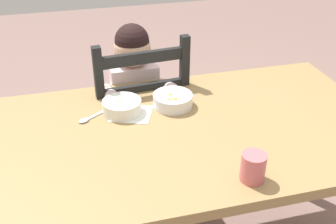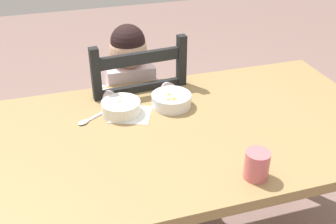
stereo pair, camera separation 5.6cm
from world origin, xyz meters
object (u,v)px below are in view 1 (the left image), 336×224
object	(u,v)px
bowl_of_carrots	(173,100)
drinking_cup	(253,167)
child_figure	(135,93)
spoon	(88,119)
dining_table	(184,149)
bowl_of_peas	(122,106)
dining_chair	(137,124)

from	to	relation	value
bowl_of_carrots	drinking_cup	world-z (taller)	drinking_cup
child_figure	spoon	world-z (taller)	child_figure
child_figure	spoon	bearing A→B (deg)	-127.68
drinking_cup	spoon	bearing A→B (deg)	133.80
spoon	dining_table	bearing A→B (deg)	-24.42
drinking_cup	bowl_of_carrots	bearing A→B (deg)	103.39
spoon	child_figure	bearing A→B (deg)	52.32
bowl_of_peas	bowl_of_carrots	xyz separation A→B (m)	(0.21, -0.00, -0.00)
bowl_of_peas	spoon	xyz separation A→B (m)	(-0.14, -0.02, -0.02)
child_figure	spoon	xyz separation A→B (m)	(-0.24, -0.31, 0.08)
bowl_of_peas	drinking_cup	bearing A→B (deg)	-56.97
bowl_of_carrots	spoon	bearing A→B (deg)	-176.75
bowl_of_carrots	drinking_cup	xyz separation A→B (m)	(0.12, -0.50, 0.02)
dining_table	dining_chair	size ratio (longest dim) A/B	1.63
dining_table	bowl_of_carrots	size ratio (longest dim) A/B	9.55
bowl_of_carrots	drinking_cup	size ratio (longest dim) A/B	1.71
drinking_cup	dining_chair	bearing A→B (deg)	105.31
dining_table	child_figure	xyz separation A→B (m)	(-0.10, 0.47, 0.01)
dining_table	drinking_cup	xyz separation A→B (m)	(0.12, -0.33, 0.14)
dining_table	spoon	bearing A→B (deg)	155.58
dining_chair	spoon	size ratio (longest dim) A/B	7.49
bowl_of_carrots	bowl_of_peas	bearing A→B (deg)	179.97
bowl_of_carrots	drinking_cup	distance (m)	0.52
dining_table	dining_chair	distance (m)	0.51
dining_table	drinking_cup	size ratio (longest dim) A/B	16.35
child_figure	drinking_cup	bearing A→B (deg)	-74.29
bowl_of_carrots	spoon	size ratio (longest dim) A/B	1.28
dining_chair	bowl_of_peas	world-z (taller)	dining_chair
bowl_of_peas	bowl_of_carrots	size ratio (longest dim) A/B	0.96
bowl_of_peas	dining_chair	bearing A→B (deg)	70.09
child_figure	spoon	distance (m)	0.40
bowl_of_carrots	spoon	xyz separation A→B (m)	(-0.34, -0.02, -0.02)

